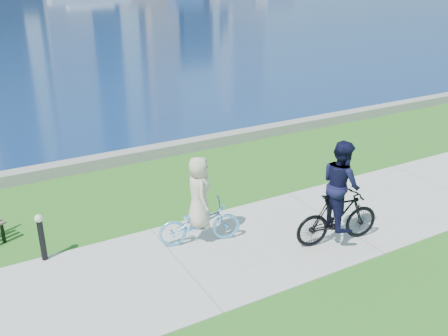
# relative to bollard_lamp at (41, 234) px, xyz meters

# --- Properties ---
(ground) EXTENTS (320.00, 320.00, 0.00)m
(ground) POSITION_rel_bollard_lamp_xyz_m (2.44, -1.64, -0.62)
(ground) COLOR #236019
(ground) RESTS_ON ground
(concrete_path) EXTENTS (80.00, 3.50, 0.02)m
(concrete_path) POSITION_rel_bollard_lamp_xyz_m (2.44, -1.64, -0.61)
(concrete_path) COLOR #ABABA6
(concrete_path) RESTS_ON ground
(seawall) EXTENTS (90.00, 0.50, 0.35)m
(seawall) POSITION_rel_bollard_lamp_xyz_m (2.44, 4.56, -0.44)
(seawall) COLOR gray
(seawall) RESTS_ON ground
(bollard_lamp) EXTENTS (0.17, 0.17, 1.08)m
(bollard_lamp) POSITION_rel_bollard_lamp_xyz_m (0.00, 0.00, 0.00)
(bollard_lamp) COLOR black
(bollard_lamp) RESTS_ON ground
(cyclist_woman) EXTENTS (1.06, 1.94, 2.04)m
(cyclist_woman) POSITION_rel_bollard_lamp_xyz_m (3.18, -0.98, 0.16)
(cyclist_woman) COLOR #60B7EA
(cyclist_woman) RESTS_ON ground
(cyclist_man) EXTENTS (0.92, 2.07, 2.40)m
(cyclist_man) POSITION_rel_bollard_lamp_xyz_m (5.85, -2.47, 0.41)
(cyclist_man) COLOR black
(cyclist_man) RESTS_ON ground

